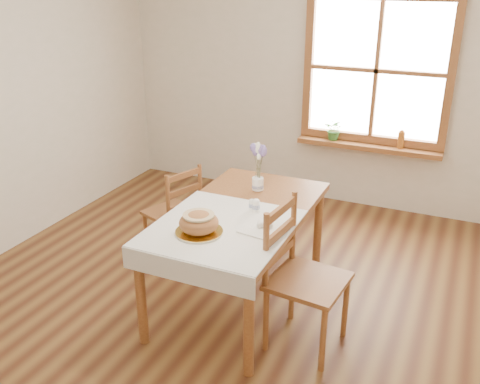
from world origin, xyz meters
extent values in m
plane|color=brown|center=(0.00, 0.00, 0.00)|extent=(5.00, 5.00, 0.00)
cube|color=silver|center=(0.00, 2.50, 1.30)|extent=(4.50, 0.10, 2.60)
cube|color=#985F2F|center=(0.50, 2.46, 0.76)|extent=(1.46, 0.08, 0.08)
cube|color=#985F2F|center=(-0.19, 2.46, 1.45)|extent=(0.08, 0.08, 1.30)
cube|color=#985F2F|center=(1.19, 2.46, 1.45)|extent=(0.08, 0.08, 1.30)
cube|color=#985F2F|center=(0.50, 2.46, 1.45)|extent=(0.04, 0.06, 1.30)
cube|color=#985F2F|center=(0.50, 2.46, 1.45)|extent=(1.30, 0.06, 0.04)
cube|color=white|center=(0.50, 2.49, 1.45)|extent=(1.30, 0.01, 1.30)
cube|color=#985F2F|center=(0.50, 2.40, 0.69)|extent=(1.46, 0.20, 0.05)
cube|color=#985F2F|center=(0.00, 0.30, 0.72)|extent=(0.90, 1.60, 0.05)
cylinder|color=#985F2F|center=(-0.39, -0.44, 0.35)|extent=(0.07, 0.07, 0.70)
cylinder|color=#985F2F|center=(0.39, -0.44, 0.35)|extent=(0.07, 0.07, 0.70)
cylinder|color=#985F2F|center=(-0.39, 1.04, 0.35)|extent=(0.07, 0.07, 0.70)
cylinder|color=#985F2F|center=(0.39, 1.04, 0.35)|extent=(0.07, 0.07, 0.70)
cube|color=white|center=(0.00, 0.00, 0.76)|extent=(0.91, 0.99, 0.01)
cylinder|color=white|center=(-0.10, -0.15, 0.77)|extent=(0.32, 0.32, 0.02)
ellipsoid|color=#B3753F|center=(-0.10, -0.15, 0.85)|extent=(0.26, 0.26, 0.14)
cube|color=white|center=(0.27, 0.05, 0.77)|extent=(0.30, 0.26, 0.01)
cylinder|color=white|center=(0.12, 0.31, 0.81)|extent=(0.06, 0.06, 0.10)
cylinder|color=white|center=(0.08, 0.34, 0.80)|extent=(0.05, 0.05, 0.09)
cylinder|color=white|center=(-0.03, 0.71, 0.80)|extent=(0.12, 0.12, 0.10)
imported|color=#397A31|center=(0.14, 2.40, 0.80)|extent=(0.23, 0.25, 0.17)
cylinder|color=#9F591D|center=(0.82, 2.40, 0.81)|extent=(0.07, 0.07, 0.19)
camera|label=1|loc=(1.44, -2.91, 2.37)|focal=40.00mm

